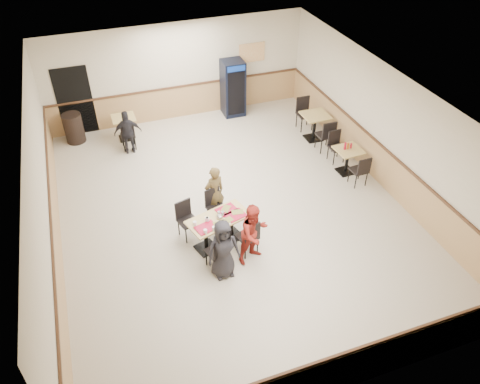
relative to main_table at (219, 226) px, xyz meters
name	(u,v)px	position (x,y,z in m)	size (l,w,h in m)	color
ground	(232,209)	(0.64, 1.00, -0.48)	(10.00, 10.00, 0.00)	beige
room_shell	(261,127)	(2.41, 3.55, 0.10)	(10.00, 10.00, 10.00)	silver
main_table	(219,226)	(0.00, 0.00, 0.00)	(1.48, 1.02, 0.72)	black
main_chairs	(217,228)	(-0.05, -0.01, -0.02)	(1.58, 1.85, 0.92)	black
diner_woman_left	(223,249)	(-0.19, -0.91, 0.21)	(0.68, 0.44, 1.39)	black
diner_woman_right	(254,233)	(0.55, -0.70, 0.23)	(0.69, 0.54, 1.42)	maroon
diner_man_opposite	(214,193)	(0.19, 0.91, 0.22)	(0.51, 0.33, 1.39)	brown
lone_diner	(128,132)	(-1.24, 4.40, 0.17)	(0.76, 0.32, 1.29)	black
tabletop_clutter	(221,218)	(0.04, -0.04, 0.27)	(1.21, 0.83, 0.12)	#AF0B2A
side_table_near	(348,157)	(4.04, 1.45, -0.01)	(0.69, 0.69, 0.71)	black
side_table_near_chair_south	(359,169)	(4.04, 0.88, -0.03)	(0.42, 0.42, 0.90)	black
side_table_near_chair_north	(337,147)	(4.04, 2.02, -0.03)	(0.42, 0.42, 0.90)	black
side_table_far	(315,123)	(4.01, 3.29, 0.05)	(0.75, 0.75, 0.80)	black
side_table_far_chair_south	(325,134)	(4.01, 2.65, 0.02)	(0.47, 0.47, 1.01)	black
side_table_far_chair_north	(305,114)	(4.01, 3.93, 0.02)	(0.47, 0.47, 1.01)	black
condiment_caddy	(347,146)	(4.01, 1.50, 0.32)	(0.23, 0.06, 0.20)	#AD0C25
back_table	(124,124)	(-1.24, 5.20, -0.01)	(0.66, 0.66, 0.71)	black
back_table_chair_lone	(128,134)	(-1.24, 4.63, -0.03)	(0.41, 0.41, 0.89)	black
pepsi_cooler	(233,88)	(2.27, 5.59, 0.41)	(0.68, 0.69, 1.77)	black
trash_bin	(74,128)	(-2.66, 5.55, -0.04)	(0.55, 0.55, 0.87)	black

